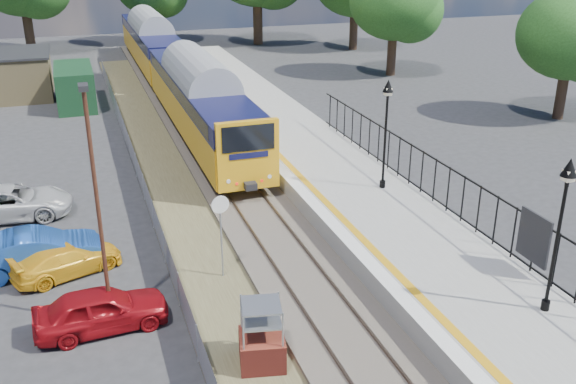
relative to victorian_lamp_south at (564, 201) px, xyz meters
name	(u,v)px	position (x,y,z in m)	size (l,w,h in m)	color
ground	(315,299)	(-5.50, 4.00, -4.30)	(120.00, 120.00, 0.00)	#2D2D30
track_bed	(229,190)	(-5.97, 13.67, -4.21)	(5.90, 80.00, 0.29)	#473F38
platform	(339,184)	(-1.30, 12.00, -3.85)	(5.00, 70.00, 0.90)	gray
platform_edge	(296,180)	(-3.36, 12.00, -3.39)	(0.90, 70.00, 0.01)	silver
victorian_lamp_south	(564,201)	(0.00, 0.00, 0.00)	(0.44, 0.44, 4.60)	black
victorian_lamp_north	(387,109)	(-0.20, 10.00, 0.00)	(0.44, 0.44, 4.60)	black
palisade_fence	(459,196)	(1.05, 6.24, -2.46)	(0.12, 26.00, 2.00)	black
wire_fence	(138,172)	(-9.70, 16.00, -3.70)	(0.06, 52.00, 1.20)	#999EA3
outbuilding	(6,78)	(-16.41, 35.21, -2.78)	(10.80, 10.10, 3.12)	#9D8859
train	(171,64)	(-5.50, 32.38, -1.96)	(2.82, 40.83, 3.51)	orange
brick_plinth	(262,336)	(-8.08, 1.30, -3.36)	(1.42, 1.42, 1.95)	maroon
speed_sign	(221,222)	(-8.00, 6.27, -2.21)	(0.61, 0.14, 3.03)	#999EA3
carpark_lamp	(97,197)	(-11.81, 4.60, -0.15)	(0.25, 0.50, 7.31)	#482518
car_red	(101,309)	(-12.07, 4.47, -3.64)	(1.56, 3.87, 1.32)	maroon
car_blue	(37,251)	(-13.93, 8.85, -3.57)	(1.53, 4.40, 1.45)	#1B48A2
car_yellow	(67,260)	(-12.98, 8.24, -3.76)	(1.51, 3.72, 1.08)	yellow
car_white	(10,202)	(-15.08, 13.87, -3.63)	(2.22, 4.82, 1.34)	silver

